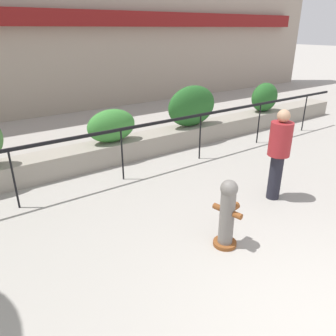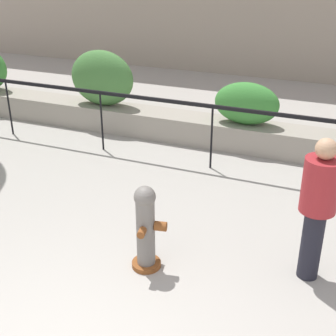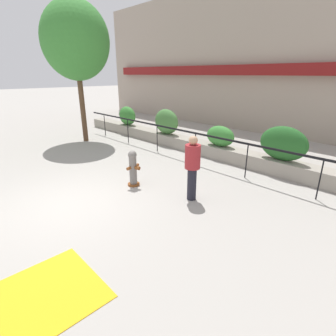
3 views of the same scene
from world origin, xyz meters
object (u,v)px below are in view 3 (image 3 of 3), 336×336
Objects in this scene: hedge_bush_1 at (166,122)px; fire_hydrant at (133,168)px; hedge_bush_3 at (283,144)px; street_tree at (75,41)px; pedestrian at (192,164)px; hedge_bush_2 at (220,136)px; hedge_bush_0 at (127,116)px.

hedge_bush_1 is 5.02m from fire_hydrant.
street_tree is at bearing -164.31° from hedge_bush_3.
pedestrian reaches higher than fire_hydrant.
hedge_bush_0 is at bearing 180.00° from hedge_bush_2.
pedestrian is (4.70, -3.51, -0.08)m from hedge_bush_1.
hedge_bush_3 is 3.60m from pedestrian.
fire_hydrant is 0.17× the size of street_tree.
hedge_bush_0 is 1.15× the size of fire_hydrant.
street_tree reaches higher than hedge_bush_0.
hedge_bush_1 reaches higher than fire_hydrant.
fire_hydrant is at bearing -162.73° from pedestrian.
hedge_bush_3 is at bearing 57.38° from fire_hydrant.
street_tree is at bearing -158.71° from hedge_bush_2.
pedestrian is at bearing 17.27° from fire_hydrant.
street_tree is at bearing 172.55° from pedestrian.
hedge_bush_2 is at bearing 87.77° from fire_hydrant.
hedge_bush_3 is at bearing 0.00° from hedge_bush_1.
street_tree reaches higher than pedestrian.
street_tree is (-3.27, -2.46, 3.46)m from hedge_bush_1.
hedge_bush_2 is 1.12× the size of fire_hydrant.
hedge_bush_2 is at bearing 21.29° from street_tree.
hedge_bush_2 is 0.78× the size of hedge_bush_3.
hedge_bush_0 reaches higher than fire_hydrant.
fire_hydrant is (6.01, -4.07, -0.45)m from hedge_bush_0.
hedge_bush_1 is 5.50m from hedge_bush_3.
hedge_bush_1 is 0.81× the size of pedestrian.
hedge_bush_3 reaches higher than fire_hydrant.
hedge_bush_3 is 0.90× the size of pedestrian.
hedge_bush_0 is 0.80× the size of hedge_bush_3.
hedge_bush_1 is 1.16× the size of hedge_bush_2.
hedge_bush_1 is at bearing 143.30° from pedestrian.
hedge_bush_1 is 0.23× the size of street_tree.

